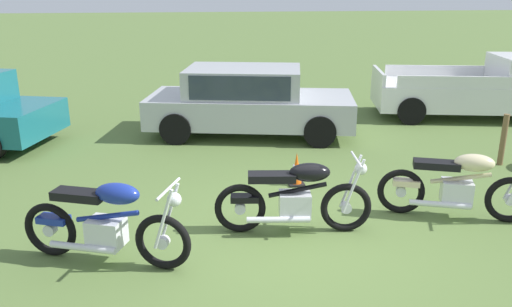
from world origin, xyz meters
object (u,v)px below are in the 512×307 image
motorcycle_black (295,197)px  car_silver (248,98)px  traffic_cone (297,170)px  pickup_truck_white (502,87)px  motorcycle_blue (106,223)px  motorcycle_cream (458,185)px  fence_post_wooden (503,140)px

motorcycle_black → car_silver: size_ratio=0.44×
car_silver → traffic_cone: car_silver is taller
car_silver → motorcycle_black: bearing=-77.6°
traffic_cone → pickup_truck_white: bearing=32.7°
car_silver → pickup_truck_white: 6.25m
motorcycle_blue → pickup_truck_white: size_ratio=0.35×
motorcycle_cream → traffic_cone: motorcycle_cream is taller
pickup_truck_white → traffic_cone: size_ratio=10.39×
motorcycle_blue → pickup_truck_white: bearing=55.3°
car_silver → fence_post_wooden: car_silver is taller
fence_post_wooden → car_silver: bearing=148.0°
car_silver → fence_post_wooden: size_ratio=4.93×
motorcycle_cream → fence_post_wooden: 2.77m
motorcycle_cream → car_silver: bearing=136.5°
car_silver → fence_post_wooden: (4.23, -2.65, -0.33)m
motorcycle_black → motorcycle_cream: (2.28, 0.12, -0.00)m
motorcycle_cream → pickup_truck_white: pickup_truck_white is taller
motorcycle_black → pickup_truck_white: size_ratio=0.36×
motorcycle_cream → car_silver: car_silver is taller
pickup_truck_white → fence_post_wooden: (-1.99, -3.27, -0.29)m
pickup_truck_white → fence_post_wooden: size_ratio=6.08×
motorcycle_blue → motorcycle_black: 2.35m
motorcycle_black → traffic_cone: motorcycle_black is taller
motorcycle_black → car_silver: bearing=97.2°
motorcycle_blue → motorcycle_black: (2.30, 0.48, -0.01)m
pickup_truck_white → fence_post_wooden: 3.84m
car_silver → traffic_cone: size_ratio=8.43×
motorcycle_black → car_silver: 4.77m
motorcycle_black → traffic_cone: size_ratio=3.73×
traffic_cone → fence_post_wooden: 3.86m
pickup_truck_white → traffic_cone: pickup_truck_white is taller
pickup_truck_white → traffic_cone: bearing=-135.3°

